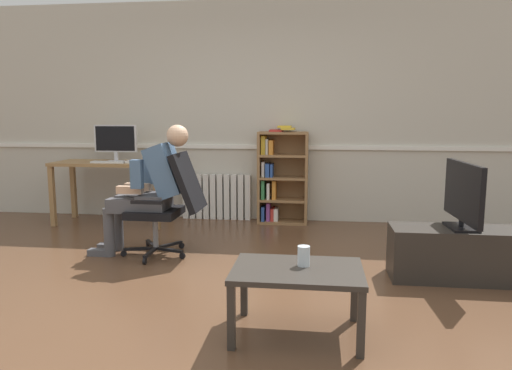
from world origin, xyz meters
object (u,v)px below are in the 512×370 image
(keyboard, at_px, (109,162))
(tv_screen, at_px, (463,194))
(tv_stand, at_px, (459,254))
(imac_monitor, at_px, (115,140))
(person_seated, at_px, (150,187))
(radiator, at_px, (217,197))
(computer_mouse, at_px, (129,162))
(coffee_table, at_px, (297,277))
(computer_desk, at_px, (112,171))
(drinking_glass, at_px, (304,256))
(office_chair, at_px, (170,201))
(bookshelf, at_px, (279,177))

(keyboard, xyz_separation_m, tv_screen, (3.59, -1.45, -0.07))
(tv_stand, bearing_deg, imac_monitor, 155.08)
(imac_monitor, xyz_separation_m, person_seated, (0.90, -1.31, -0.36))
(imac_monitor, xyz_separation_m, radiator, (1.18, 0.31, -0.73))
(tv_screen, bearing_deg, computer_mouse, 63.38)
(keyboard, relative_size, computer_mouse, 4.05)
(person_seated, distance_m, coffee_table, 2.09)
(imac_monitor, xyz_separation_m, tv_stand, (3.59, -1.67, -0.80))
(computer_desk, height_order, drinking_glass, computer_desk)
(computer_desk, distance_m, keyboard, 0.19)
(tv_stand, bearing_deg, drinking_glass, -138.36)
(computer_mouse, bearing_deg, office_chair, -52.94)
(keyboard, height_order, person_seated, person_seated)
(imac_monitor, distance_m, computer_mouse, 0.39)
(imac_monitor, relative_size, keyboard, 1.31)
(bookshelf, xyz_separation_m, tv_stand, (1.60, -1.88, -0.35))
(bookshelf, relative_size, radiator, 1.36)
(coffee_table, bearing_deg, radiator, 110.29)
(bookshelf, distance_m, drinking_glass, 2.99)
(computer_mouse, height_order, drinking_glass, computer_mouse)
(tv_stand, height_order, tv_screen, tv_screen)
(computer_desk, relative_size, keyboard, 3.37)
(computer_desk, bearing_deg, tv_screen, -23.72)
(radiator, relative_size, drinking_glass, 7.11)
(imac_monitor, bearing_deg, coffee_table, -50.25)
(computer_mouse, distance_m, drinking_glass, 3.34)
(person_seated, bearing_deg, imac_monitor, -144.95)
(person_seated, bearing_deg, tv_stand, 83.10)
(computer_desk, bearing_deg, person_seated, -53.10)
(computer_desk, xyz_separation_m, coffee_table, (2.36, -2.73, -0.29))
(tv_screen, bearing_deg, drinking_glass, 128.66)
(office_chair, distance_m, drinking_glass, 1.93)
(computer_mouse, relative_size, drinking_glass, 0.81)
(radiator, xyz_separation_m, coffee_table, (1.15, -3.12, 0.08))
(tv_stand, bearing_deg, computer_desk, 156.27)
(computer_desk, bearing_deg, keyboard, -79.04)
(computer_mouse, xyz_separation_m, drinking_glass, (2.13, -2.55, -0.29))
(keyboard, distance_m, coffee_table, 3.51)
(radiator, bearing_deg, imac_monitor, -165.15)
(imac_monitor, height_order, computer_mouse, imac_monitor)
(bookshelf, bearing_deg, tv_stand, -49.55)
(computer_desk, distance_m, person_seated, 1.54)
(tv_screen, bearing_deg, office_chair, 79.00)
(coffee_table, bearing_deg, tv_screen, 42.15)
(person_seated, height_order, tv_screen, person_seated)
(office_chair, relative_size, tv_stand, 0.90)
(imac_monitor, distance_m, tv_screen, 3.97)
(radiator, relative_size, tv_screen, 1.12)
(tv_screen, bearing_deg, imac_monitor, 62.15)
(bookshelf, bearing_deg, drinking_glass, -82.66)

